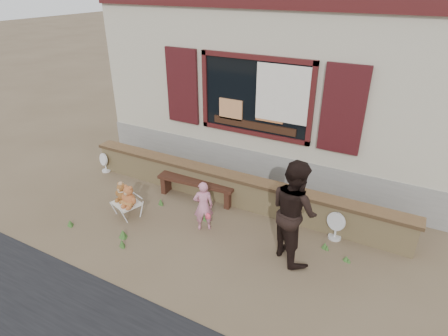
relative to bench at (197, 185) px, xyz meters
The scene contains 12 objects.
ground 1.15m from the bench, 46.21° to the right, with size 80.00×80.00×0.00m, color brown.
shopfront 4.12m from the bench, 78.26° to the left, with size 8.04×5.13×4.00m.
brick_wall 0.79m from the bench, 14.62° to the left, with size 7.10×0.36×0.67m.
bench is the anchor object (origin of this frame).
folding_chair 1.50m from the bench, 125.09° to the right, with size 0.60×0.56×0.30m.
teddy_bear_left 1.55m from the bench, 130.08° to the right, with size 0.29×0.25×0.40m, color brown, non-canonical shape.
teddy_bear_right 1.47m from the bench, 119.83° to the right, with size 0.33×0.29×0.45m, color #9A532A, non-canonical shape.
child 1.13m from the bench, 51.41° to the right, with size 0.36×0.24×1.00m, color pink.
adult 2.60m from the bench, 19.23° to the right, with size 0.87×0.68×1.80m, color black.
fan_left 2.63m from the bench, behind, with size 0.31×0.20×0.49m.
fan_right 2.95m from the bench, ahead, with size 0.36×0.23×0.56m.
grass_tufts 1.24m from the bench, 75.95° to the right, with size 5.00×1.76×0.16m.
Camera 1 is at (3.03, -5.01, 4.24)m, focal length 30.00 mm.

